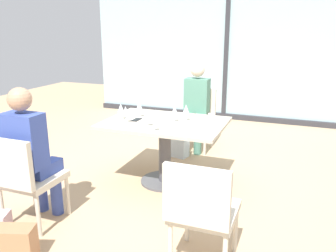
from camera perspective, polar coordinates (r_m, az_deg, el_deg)
The scene contains 19 objects.
ground_plane at distance 4.10m, azimuth -0.51°, elevation -9.14°, with size 12.00×12.00×0.00m, color tan.
window_wall_backdrop at distance 6.81m, azimuth 9.57°, elevation 11.26°, with size 5.43×0.10×2.70m.
dining_table_main at distance 3.89m, azimuth -0.53°, elevation -1.70°, with size 1.32×0.94×0.73m.
chair_front_left at distance 3.29m, azimuth -22.53°, elevation -7.50°, with size 0.46×0.50×0.87m.
chair_near_window at distance 5.10m, azimuth 4.87°, elevation 1.80°, with size 0.46×0.51×0.87m.
chair_front_right at distance 2.54m, azimuth 5.57°, elevation -13.31°, with size 0.46×0.50×0.87m.
person_front_left at distance 3.29m, azimuth -21.61°, elevation -3.58°, with size 0.34×0.39×1.26m.
person_near_window at distance 4.95m, azimuth 4.56°, elevation 3.80°, with size 0.34×0.39×1.26m.
wine_glass_0 at distance 3.79m, azimuth -6.99°, elevation 2.46°, with size 0.07×0.07×0.18m.
wine_glass_1 at distance 3.44m, azimuth -2.34°, elevation 1.22°, with size 0.07×0.07×0.18m.
wine_glass_2 at distance 3.84m, azimuth 2.98°, elevation 2.75°, with size 0.07×0.07×0.18m.
wine_glass_3 at distance 3.62m, azimuth -3.41°, elevation 1.94°, with size 0.07×0.07×0.18m.
wine_glass_4 at distance 3.79m, azimuth 1.09°, elevation 2.58°, with size 0.07×0.07×0.18m.
wine_glass_5 at distance 3.93m, azimuth -7.77°, elevation 2.92°, with size 0.07×0.07×0.18m.
wine_glass_6 at distance 4.02m, azimuth -4.74°, elevation 3.30°, with size 0.07×0.07×0.18m.
coffee_cup at distance 3.85m, azimuth 7.15°, elevation 1.37°, with size 0.08×0.08×0.09m, color white.
cell_phone_on_table at distance 3.92m, azimuth -5.20°, elevation 1.05°, with size 0.07×0.14×0.01m, color black.
handbag_1 at distance 4.83m, azimuth 1.54°, elevation -3.38°, with size 0.30×0.16×0.28m, color silver.
handbag_2 at distance 3.03m, azimuth -23.80°, elevation -17.32°, with size 0.30×0.16×0.28m, color #A3704C.
Camera 1 is at (1.36, -3.45, 1.73)m, focal length 37.09 mm.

